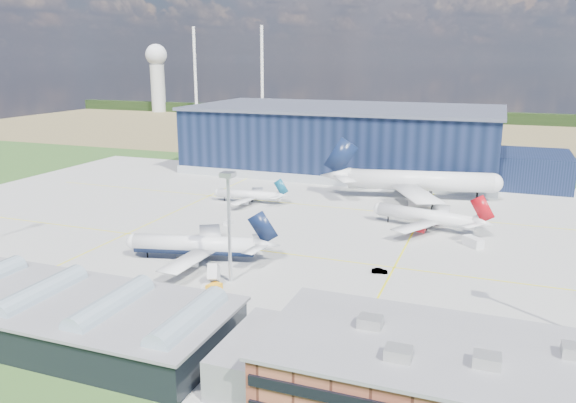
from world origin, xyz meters
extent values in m
plane|color=#244A1B|center=(0.00, 0.00, 0.00)|extent=(600.00, 600.00, 0.00)
cube|color=#989893|center=(0.00, 10.00, 0.03)|extent=(220.00, 160.00, 0.06)
cube|color=#FFF80D|center=(0.00, -10.00, 0.07)|extent=(180.00, 0.40, 0.02)
cube|color=#FFF80D|center=(0.00, 35.00, 0.07)|extent=(180.00, 0.40, 0.02)
cube|color=#FFF80D|center=(-30.00, 10.00, 0.07)|extent=(0.40, 120.00, 0.02)
cube|color=#FFF80D|center=(40.00, 10.00, 0.07)|extent=(0.40, 120.00, 0.02)
cube|color=olive|center=(0.00, 220.00, 0.00)|extent=(600.00, 220.00, 0.01)
cube|color=black|center=(0.00, 300.00, 4.00)|extent=(600.00, 8.00, 8.00)
cylinder|color=white|center=(-180.00, 290.00, 35.00)|extent=(2.40, 2.40, 70.00)
cylinder|color=white|center=(-120.00, 290.00, 35.00)|extent=(2.40, 2.40, 70.00)
cylinder|color=silver|center=(-220.00, 295.00, 20.00)|extent=(12.00, 12.00, 40.00)
sphere|color=white|center=(-220.00, 295.00, 48.00)|extent=(18.00, 18.00, 18.00)
cube|color=black|center=(0.00, 95.00, 12.50)|extent=(120.00, 60.00, 25.00)
cube|color=#9BA2A9|center=(0.00, 95.00, 1.60)|extent=(121.00, 61.00, 3.20)
cube|color=#55596B|center=(0.00, 95.00, 25.50)|extent=(122.00, 62.00, 1.20)
cube|color=black|center=(72.00, 90.00, 6.00)|extent=(24.00, 30.00, 12.00)
cube|color=brown|center=(55.00, -60.00, 4.50)|extent=(45.00, 22.00, 9.00)
cube|color=slate|center=(55.00, -60.00, 9.20)|extent=(46.00, 23.00, 0.50)
cube|color=black|center=(55.00, -48.80, 3.00)|extent=(44.00, 0.40, 1.40)
cube|color=black|center=(55.00, -48.80, 6.50)|extent=(44.00, 0.40, 1.40)
cube|color=#B4B4AF|center=(45.00, -58.00, 10.10)|extent=(3.20, 2.60, 1.60)
cube|color=#B4B4AF|center=(60.00, -63.00, 10.10)|extent=(3.20, 2.60, 1.60)
cube|color=#B4B4AF|center=(70.00, -57.00, 10.10)|extent=(3.20, 2.60, 1.60)
cube|color=#B4B4AF|center=(50.00, -65.00, 10.10)|extent=(3.20, 2.60, 1.60)
cube|color=black|center=(-10.00, -60.00, 3.00)|extent=(65.00, 22.00, 6.00)
cube|color=slate|center=(-10.00, -60.00, 6.20)|extent=(66.00, 23.00, 0.50)
cube|color=slate|center=(30.00, -60.00, 3.00)|extent=(10.00, 18.00, 6.00)
cylinder|color=#98AEBC|center=(-10.00, -60.00, 6.40)|extent=(4.40, 18.00, 4.40)
cylinder|color=#98AEBC|center=(4.00, -60.00, 6.40)|extent=(4.40, 18.00, 4.40)
cylinder|color=#98AEBC|center=(18.00, -60.00, 6.40)|extent=(4.40, 18.00, 4.40)
cylinder|color=silver|center=(10.00, -30.00, 11.00)|extent=(0.70, 0.70, 22.00)
cube|color=silver|center=(10.00, -30.00, 22.50)|extent=(2.60, 2.60, 1.00)
cube|color=#F6A415|center=(-10.90, -41.90, 0.82)|extent=(3.47, 4.47, 1.64)
cube|color=#F6A415|center=(8.85, -35.01, 0.64)|extent=(2.69, 3.38, 1.28)
cube|color=silver|center=(25.43, -46.00, 1.27)|extent=(6.25, 3.74, 2.55)
cube|color=silver|center=(-8.86, 6.64, 0.58)|extent=(1.82, 2.70, 1.16)
cube|color=silver|center=(55.43, 11.02, 1.19)|extent=(5.30, 5.42, 2.38)
cube|color=silver|center=(30.41, 62.00, 0.68)|extent=(3.63, 3.75, 1.36)
cube|color=silver|center=(7.38, -32.24, 1.55)|extent=(3.44, 5.21, 3.10)
imported|color=#99999E|center=(4.44, -48.00, 0.62)|extent=(3.89, 2.72, 1.23)
imported|color=#99999E|center=(37.69, -14.56, 0.57)|extent=(3.60, 1.87, 1.13)
camera|label=1|loc=(59.03, -126.50, 44.44)|focal=35.00mm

